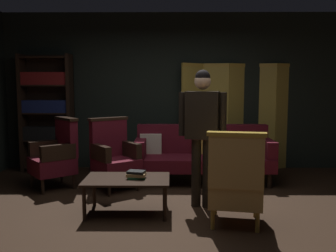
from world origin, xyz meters
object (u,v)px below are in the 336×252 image
object	(u,v)px
armchair_wing_left	(114,156)
armchair_wing_right	(56,155)
folding_screen	(239,115)
book_green_cloth	(136,177)
book_tan_leather	(136,175)
book_black_cloth	(136,172)
bookshelf	(47,110)
potted_plant	(111,148)
armchair_gilt_accent	(236,181)
standing_figure	(202,125)
coffee_table	(127,182)
velvet_couch	(203,153)

from	to	relation	value
armchair_wing_left	armchair_wing_right	distance (m)	0.86
armchair_wing_right	folding_screen	bearing A→B (deg)	23.89
folding_screen	book_green_cloth	bearing A→B (deg)	-124.48
book_tan_leather	book_black_cloth	world-z (taller)	book_black_cloth
bookshelf	armchair_wing_left	size ratio (longest dim) A/B	1.97
potted_plant	book_black_cloth	world-z (taller)	potted_plant
folding_screen	armchair_gilt_accent	world-z (taller)	folding_screen
standing_figure	book_black_cloth	bearing A→B (deg)	-162.79
coffee_table	standing_figure	distance (m)	1.14
bookshelf	book_black_cloth	bearing A→B (deg)	-51.40
book_black_cloth	armchair_wing_right	bearing A→B (deg)	139.50
armchair_wing_right	book_tan_leather	bearing A→B (deg)	-40.50
velvet_couch	book_black_cloth	world-z (taller)	velvet_couch
potted_plant	velvet_couch	bearing A→B (deg)	-15.00
book_tan_leather	book_black_cloth	xyz separation A→B (m)	(0.00, 0.00, 0.03)
velvet_couch	armchair_wing_right	bearing A→B (deg)	-169.81
velvet_couch	book_black_cloth	distance (m)	1.75
velvet_couch	potted_plant	world-z (taller)	velvet_couch
coffee_table	armchair_gilt_accent	size ratio (longest dim) A/B	0.96
coffee_table	book_tan_leather	size ratio (longest dim) A/B	4.61
bookshelf	potted_plant	xyz separation A→B (m)	(1.18, -0.33, -0.62)
coffee_table	velvet_couch	bearing A→B (deg)	55.39
velvet_couch	armchair_wing_left	world-z (taller)	armchair_wing_left
bookshelf	standing_figure	xyz separation A→B (m)	(2.57, -1.99, -0.05)
coffee_table	armchair_wing_right	size ratio (longest dim) A/B	0.96
standing_figure	folding_screen	bearing A→B (deg)	68.39
potted_plant	armchair_gilt_accent	bearing A→B (deg)	-53.17
book_tan_leather	standing_figure	bearing A→B (deg)	17.21
velvet_couch	armchair_wing_left	distance (m)	1.42
book_green_cloth	book_black_cloth	bearing A→B (deg)	90.00
potted_plant	book_tan_leather	size ratio (longest dim) A/B	3.62
velvet_couch	armchair_gilt_accent	xyz separation A→B (m)	(0.19, -1.87, 0.04)
folding_screen	book_black_cloth	world-z (taller)	folding_screen
bookshelf	folding_screen	bearing A→B (deg)	2.73
folding_screen	potted_plant	xyz separation A→B (m)	(-2.25, -0.49, -0.53)
coffee_table	potted_plant	xyz separation A→B (m)	(-0.49, 1.90, 0.08)
standing_figure	book_black_cloth	distance (m)	0.98
standing_figure	book_green_cloth	bearing A→B (deg)	-162.79
bookshelf	armchair_wing_left	xyz separation A→B (m)	(1.36, -1.20, -0.58)
armchair_gilt_accent	book_tan_leather	distance (m)	1.17
velvet_couch	book_tan_leather	size ratio (longest dim) A/B	9.78
bookshelf	book_tan_leather	size ratio (longest dim) A/B	9.46
standing_figure	potted_plant	distance (m)	2.24
potted_plant	book_green_cloth	world-z (taller)	potted_plant
velvet_couch	book_black_cloth	bearing A→B (deg)	-121.60
armchair_gilt_accent	book_green_cloth	xyz separation A→B (m)	(-1.11, 0.38, -0.06)
armchair_gilt_accent	standing_figure	size ratio (longest dim) A/B	0.61
potted_plant	book_green_cloth	distance (m)	1.99
bookshelf	book_green_cloth	distance (m)	2.93
armchair_gilt_accent	armchair_wing_right	distance (m)	2.81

